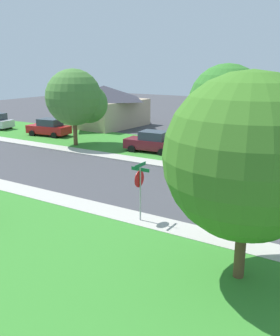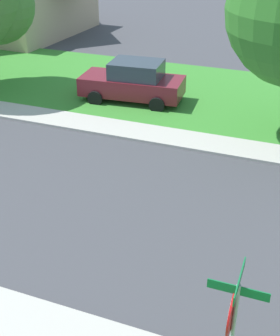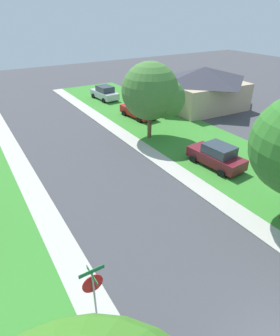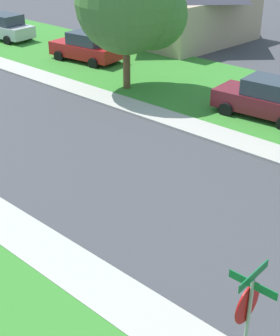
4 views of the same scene
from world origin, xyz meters
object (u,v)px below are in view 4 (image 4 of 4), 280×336
at_px(car_maroon_across_road, 266,99).
at_px(car_red_behind_trees, 86,47).
at_px(tree_across_left, 133,5).
at_px(house_right_setback, 183,4).
at_px(car_silver_kerbside_mid, 5,27).
at_px(stop_sign_far_corner, 248,311).

bearing_deg(car_maroon_across_road, car_red_behind_trees, 86.36).
xyz_separation_m(car_maroon_across_road, car_red_behind_trees, (0.78, 12.28, 0.00)).
xyz_separation_m(tree_across_left, house_right_setback, (9.92, 4.74, -1.68)).
bearing_deg(car_silver_kerbside_mid, stop_sign_far_corner, -115.94).
bearing_deg(car_silver_kerbside_mid, tree_across_left, -97.02).
distance_m(car_maroon_across_road, house_right_setback, 14.75).
bearing_deg(car_red_behind_trees, house_right_setback, -4.59).
relative_size(car_maroon_across_road, car_red_behind_trees, 0.99).
relative_size(car_red_behind_trees, tree_across_left, 0.68).
bearing_deg(car_silver_kerbside_mid, house_right_setback, -47.00).
bearing_deg(car_red_behind_trees, tree_across_left, -107.93).
height_order(car_silver_kerbside_mid, house_right_setback, house_right_setback).
relative_size(stop_sign_far_corner, house_right_setback, 0.29).
distance_m(stop_sign_far_corner, car_maroon_across_road, 14.17).
xyz_separation_m(car_silver_kerbside_mid, car_red_behind_trees, (0.07, -8.18, 0.00)).
xyz_separation_m(stop_sign_far_corner, tree_across_left, (11.51, 13.53, 2.17)).
height_order(tree_across_left, house_right_setback, tree_across_left).
relative_size(car_silver_kerbside_mid, tree_across_left, 0.67).
distance_m(car_silver_kerbside_mid, house_right_setback, 12.18).
bearing_deg(car_red_behind_trees, stop_sign_far_corner, -125.02).
distance_m(car_maroon_across_road, car_red_behind_trees, 12.30).
xyz_separation_m(car_red_behind_trees, tree_across_left, (-1.75, -5.40, 3.18)).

